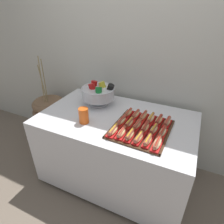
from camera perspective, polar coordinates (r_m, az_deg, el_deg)
ground_plane at (r=2.34m, az=1.08°, el=-18.49°), size 10.00×10.00×0.00m
back_wall at (r=2.14m, az=7.94°, el=17.43°), size 6.00×0.10×2.60m
buffet_table at (r=2.05m, az=1.19°, el=-10.70°), size 1.50×0.91×0.80m
floor_vase at (r=2.81m, az=-17.74°, el=-2.62°), size 0.52×0.52×1.24m
serving_tray at (r=1.67m, az=8.71°, el=-5.18°), size 0.50×0.54×0.01m
hot_dog_0 at (r=1.59m, az=0.37°, el=-5.62°), size 0.07×0.18×0.06m
hot_dog_1 at (r=1.56m, az=2.85°, el=-6.37°), size 0.07×0.16×0.06m
hot_dog_2 at (r=1.54m, az=5.42°, el=-7.00°), size 0.07×0.16×0.06m
hot_dog_3 at (r=1.52m, az=8.06°, el=-7.81°), size 0.07×0.16×0.06m
hot_dog_4 at (r=1.50m, az=10.77°, el=-8.54°), size 0.06×0.16×0.06m
hot_dog_5 at (r=1.49m, az=13.55°, el=-9.23°), size 0.07×0.19×0.06m
hot_dog_6 at (r=1.71m, az=2.86°, el=-2.75°), size 0.07×0.16×0.06m
hot_dog_7 at (r=1.69m, az=5.18°, el=-3.39°), size 0.07×0.16×0.06m
hot_dog_8 at (r=1.66m, az=7.57°, el=-4.00°), size 0.07×0.16×0.06m
hot_dog_9 at (r=1.65m, az=10.02°, el=-4.67°), size 0.07×0.17×0.06m
hot_dog_10 at (r=1.63m, az=12.52°, el=-5.28°), size 0.08×0.16×0.06m
hot_dog_11 at (r=1.62m, az=15.06°, el=-5.92°), size 0.07×0.16×0.06m
hot_dog_12 at (r=1.84m, az=4.99°, el=-0.31°), size 0.07×0.16×0.06m
hot_dog_13 at (r=1.82m, az=7.17°, el=-0.81°), size 0.07×0.16×0.06m
hot_dog_14 at (r=1.80m, az=9.40°, el=-1.32°), size 0.07×0.18×0.06m
hot_dog_15 at (r=1.78m, az=11.67°, el=-1.94°), size 0.07×0.17×0.06m
hot_dog_16 at (r=1.77m, az=14.00°, el=-2.47°), size 0.08×0.16×0.06m
hot_dog_17 at (r=1.76m, az=16.35°, el=-2.99°), size 0.07×0.16×0.06m
punch_bowl at (r=2.02m, az=-4.16°, el=5.89°), size 0.36×0.35×0.25m
cup_stack at (r=1.74m, az=-8.58°, el=-1.07°), size 0.09×0.09×0.15m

